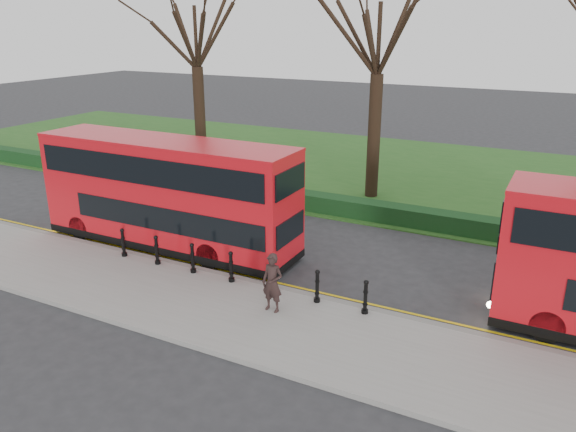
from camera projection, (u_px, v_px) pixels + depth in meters
The scene contains 12 objects.
ground at pixel (224, 263), 19.91m from camera, with size 120.00×120.00×0.00m, color #28282B.
pavement at pixel (170, 296), 17.37m from camera, with size 60.00×4.00×0.15m, color gray.
kerb at pixel (207, 272), 19.05m from camera, with size 60.00×0.25×0.16m, color slate.
grass_verge at pixel (367, 169), 32.49m from camera, with size 60.00×18.00×0.06m, color #23521B.
hedge at pixel (306, 201), 25.49m from camera, with size 60.00×0.90×0.80m, color black.
yellow_line_outer at pixel (212, 271), 19.32m from camera, with size 60.00×0.10×0.01m, color yellow.
yellow_line_inner at pixel (216, 268), 19.49m from camera, with size 60.00×0.10×0.01m, color yellow.
tree_left at pixel (195, 30), 29.22m from camera, with size 6.77×6.77×10.57m.
tree_mid at pixel (379, 30), 24.89m from camera, with size 6.81×6.81×10.64m.
bollard_row at pixel (231, 267), 18.04m from camera, with size 9.27×0.15×1.00m.
bus_lead at pixel (167, 194), 20.81m from camera, with size 10.28×2.36×4.09m.
pedestrian at pixel (272, 283), 16.10m from camera, with size 0.64×0.42×1.77m, color black.
Camera 1 is at (10.37, -15.17, 8.17)m, focal length 35.00 mm.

